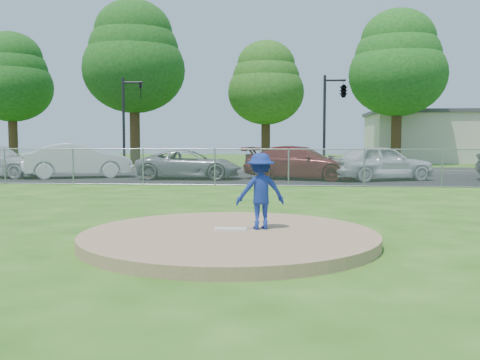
% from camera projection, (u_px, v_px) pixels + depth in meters
% --- Properties ---
extents(ground, '(120.00, 120.00, 0.00)m').
position_uv_depth(ground, '(261.00, 191.00, 19.67)').
color(ground, '#265512').
rests_on(ground, ground).
extents(pitchers_mound, '(5.40, 5.40, 0.20)m').
position_uv_depth(pitchers_mound, '(229.00, 237.00, 9.74)').
color(pitchers_mound, '#937351').
rests_on(pitchers_mound, ground).
extents(pitching_rubber, '(0.60, 0.15, 0.04)m').
position_uv_depth(pitching_rubber, '(231.00, 229.00, 9.93)').
color(pitching_rubber, white).
rests_on(pitching_rubber, pitchers_mound).
extents(chain_link_fence, '(40.00, 0.06, 1.50)m').
position_uv_depth(chain_link_fence, '(264.00, 168.00, 21.60)').
color(chain_link_fence, gray).
rests_on(chain_link_fence, ground).
extents(parking_lot, '(50.00, 8.00, 0.01)m').
position_uv_depth(parking_lot, '(269.00, 178.00, 26.12)').
color(parking_lot, black).
rests_on(parking_lot, ground).
extents(street, '(60.00, 7.00, 0.01)m').
position_uv_depth(street, '(274.00, 170.00, 33.57)').
color(street, black).
rests_on(street, ground).
extents(commercial_building, '(16.40, 9.40, 4.30)m').
position_uv_depth(commercial_building, '(466.00, 136.00, 45.76)').
color(commercial_building, '#BFB6A3').
rests_on(commercial_building, ground).
extents(tree_far_left, '(6.72, 6.72, 10.74)m').
position_uv_depth(tree_far_left, '(11.00, 77.00, 44.08)').
color(tree_far_left, '#3C2616').
rests_on(tree_far_left, ground).
extents(tree_left, '(7.84, 7.84, 12.53)m').
position_uv_depth(tree_left, '(134.00, 57.00, 40.95)').
color(tree_left, '#3C2816').
rests_on(tree_left, ground).
extents(tree_center, '(6.16, 6.16, 9.84)m').
position_uv_depth(tree_center, '(266.00, 83.00, 43.10)').
color(tree_center, '#382314').
rests_on(tree_center, ground).
extents(tree_right, '(7.28, 7.28, 11.63)m').
position_uv_depth(tree_right, '(398.00, 63.00, 40.06)').
color(tree_right, '#382414').
rests_on(tree_right, ground).
extents(traffic_signal_left, '(1.28, 0.20, 5.60)m').
position_uv_depth(traffic_signal_left, '(127.00, 115.00, 32.17)').
color(traffic_signal_left, black).
rests_on(traffic_signal_left, ground).
extents(traffic_signal_center, '(1.42, 2.48, 5.60)m').
position_uv_depth(traffic_signal_center, '(342.00, 92.00, 30.85)').
color(traffic_signal_center, black).
rests_on(traffic_signal_center, ground).
extents(pitcher, '(1.04, 0.77, 1.43)m').
position_uv_depth(pitcher, '(260.00, 191.00, 10.02)').
color(pitcher, navy).
rests_on(pitcher, pitchers_mound).
extents(traffic_cone, '(0.38, 0.38, 0.73)m').
position_uv_depth(traffic_cone, '(151.00, 171.00, 25.79)').
color(traffic_cone, orange).
rests_on(traffic_cone, parking_lot).
extents(parked_car_white, '(5.45, 3.65, 1.70)m').
position_uv_depth(parked_car_white, '(79.00, 160.00, 26.26)').
color(parked_car_white, white).
rests_on(parked_car_white, parking_lot).
extents(parked_car_gray, '(4.99, 2.42, 1.37)m').
position_uv_depth(parked_car_gray, '(189.00, 165.00, 25.45)').
color(parked_car_gray, gray).
rests_on(parked_car_gray, parking_lot).
extents(parked_car_darkred, '(5.79, 3.62, 1.56)m').
position_uv_depth(parked_car_darkred, '(301.00, 163.00, 25.12)').
color(parked_car_darkred, maroon).
rests_on(parked_car_darkred, parking_lot).
extents(parked_car_pearl, '(5.19, 3.63, 1.64)m').
position_uv_depth(parked_car_pearl, '(381.00, 163.00, 24.51)').
color(parked_car_pearl, silver).
rests_on(parked_car_pearl, parking_lot).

